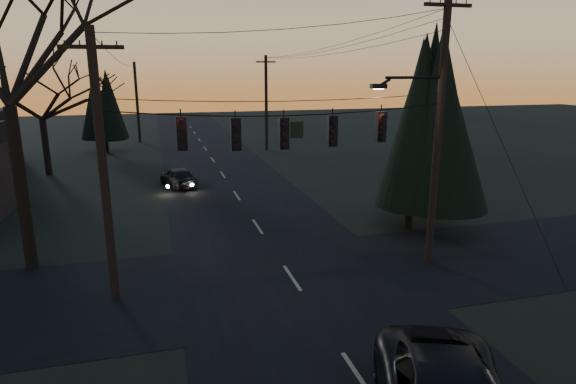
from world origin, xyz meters
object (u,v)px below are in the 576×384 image
object	(u,v)px
utility_pole_left	(116,299)
utility_pole_far_r	(267,150)
utility_pole_right	(428,262)
sedan_oncoming_a	(178,177)
evergreen_right	(414,130)
utility_pole_far_l	(140,142)

from	to	relation	value
utility_pole_left	utility_pole_far_r	distance (m)	30.27
utility_pole_right	utility_pole_left	size ratio (longest dim) A/B	1.18
utility_pole_left	sedan_oncoming_a	bearing A→B (deg)	79.60
utility_pole_right	evergreen_right	world-z (taller)	evergreen_right
utility_pole_far_l	utility_pole_far_r	bearing A→B (deg)	-34.82
utility_pole_left	utility_pole_far_r	bearing A→B (deg)	67.67
utility_pole_far_r	utility_pole_right	bearing A→B (deg)	-90.00
utility_pole_right	utility_pole_far_r	size ratio (longest dim) A/B	1.18
utility_pole_left	evergreen_right	size ratio (longest dim) A/B	1.05
utility_pole_far_l	sedan_oncoming_a	world-z (taller)	utility_pole_far_l
utility_pole_far_l	sedan_oncoming_a	distance (m)	20.94
utility_pole_right	utility_pole_left	xyz separation A→B (m)	(-11.50, 0.00, 0.00)
utility_pole_far_r	utility_pole_far_l	distance (m)	14.01
utility_pole_right	evergreen_right	size ratio (longest dim) A/B	1.23
utility_pole_far_r	utility_pole_far_l	bearing A→B (deg)	145.18
utility_pole_right	sedan_oncoming_a	size ratio (longest dim) A/B	2.71
utility_pole_right	evergreen_right	distance (m)	6.25
utility_pole_far_l	sedan_oncoming_a	bearing A→B (deg)	-82.31
utility_pole_right	utility_pole_far_l	distance (m)	37.79
evergreen_right	sedan_oncoming_a	world-z (taller)	evergreen_right
utility_pole_right	utility_pole_far_l	bearing A→B (deg)	107.72
utility_pole_far_l	evergreen_right	bearing A→B (deg)	-68.18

